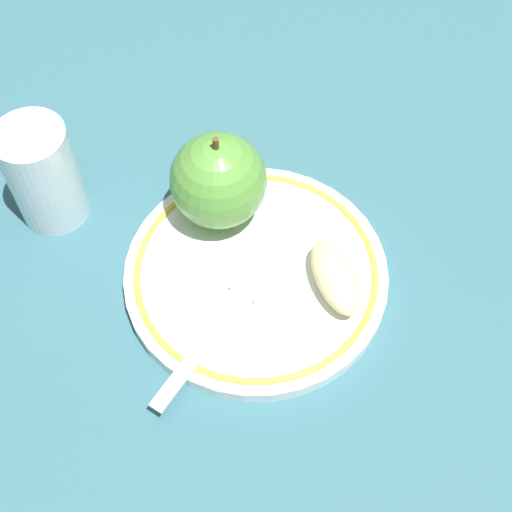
# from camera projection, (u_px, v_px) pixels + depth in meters

# --- Properties ---
(ground_plane) EXTENTS (2.00, 2.00, 0.00)m
(ground_plane) POSITION_uv_depth(u_px,v_px,m) (260.00, 259.00, 0.62)
(ground_plane) COLOR #315F6A
(plate) EXTENTS (0.22, 0.22, 0.02)m
(plate) POSITION_uv_depth(u_px,v_px,m) (256.00, 274.00, 0.61)
(plate) COLOR white
(plate) RESTS_ON ground_plane
(apple_red_whole) EXTENTS (0.08, 0.08, 0.09)m
(apple_red_whole) POSITION_uv_depth(u_px,v_px,m) (216.00, 182.00, 0.60)
(apple_red_whole) COLOR #559339
(apple_red_whole) RESTS_ON plate
(apple_slice_front) EXTENTS (0.08, 0.06, 0.02)m
(apple_slice_front) POSITION_uv_depth(u_px,v_px,m) (335.00, 278.00, 0.58)
(apple_slice_front) COLOR beige
(apple_slice_front) RESTS_ON plate
(fork) EXTENTS (0.07, 0.18, 0.00)m
(fork) POSITION_uv_depth(u_px,v_px,m) (219.00, 324.00, 0.57)
(fork) COLOR silver
(fork) RESTS_ON plate
(drinking_glass) EXTENTS (0.06, 0.06, 0.10)m
(drinking_glass) POSITION_uv_depth(u_px,v_px,m) (43.00, 174.00, 0.61)
(drinking_glass) COLOR silver
(drinking_glass) RESTS_ON ground_plane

